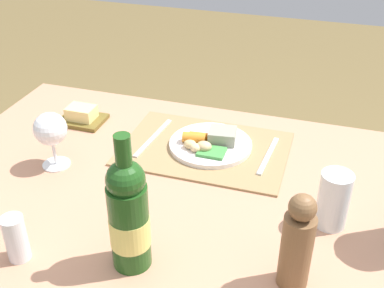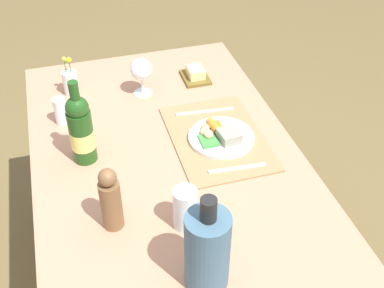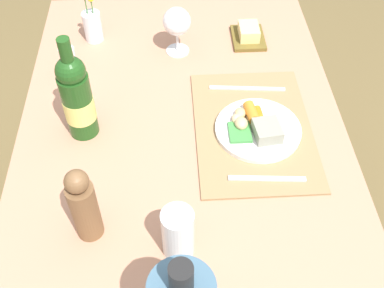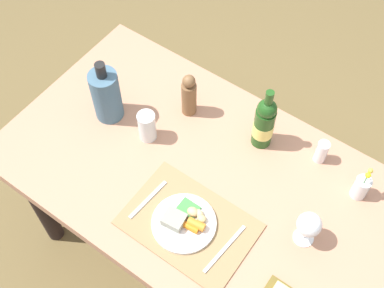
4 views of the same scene
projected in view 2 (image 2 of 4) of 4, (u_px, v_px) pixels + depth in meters
The scene contains 13 objects.
dining_table at pixel (171, 188), 1.62m from camera, with size 1.47×0.86×0.77m.
placemat at pixel (217, 138), 1.66m from camera, with size 0.44×0.30×0.01m, color #96774E.
dinner_plate at pixel (220, 136), 1.64m from camera, with size 0.22×0.22×0.05m.
fork at pixel (237, 168), 1.53m from camera, with size 0.01×0.18×0.01m, color silver.
knife at pixel (205, 112), 1.77m from camera, with size 0.01×0.21×0.01m, color silver.
water_tumbler at pixel (185, 210), 1.33m from camera, with size 0.07×0.07×0.13m.
wine_glass at pixel (141, 70), 1.81m from camera, with size 0.08×0.08×0.15m.
salt_shaker at pixel (61, 111), 1.70m from camera, with size 0.04×0.04×0.10m, color white.
pepper_mill at pixel (111, 200), 1.30m from camera, with size 0.06×0.06×0.20m.
cooler_bottle at pixel (207, 250), 1.15m from camera, with size 0.11×0.11×0.28m.
butter_dish at pixel (195, 74), 1.95m from camera, with size 0.13×0.10×0.05m.
flower_vase at pixel (70, 82), 1.84m from camera, with size 0.06×0.06×0.16m.
wine_bottle at pixel (81, 130), 1.51m from camera, with size 0.08×0.08×0.29m.
Camera 2 is at (-1.14, 0.26, 1.81)m, focal length 45.79 mm.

